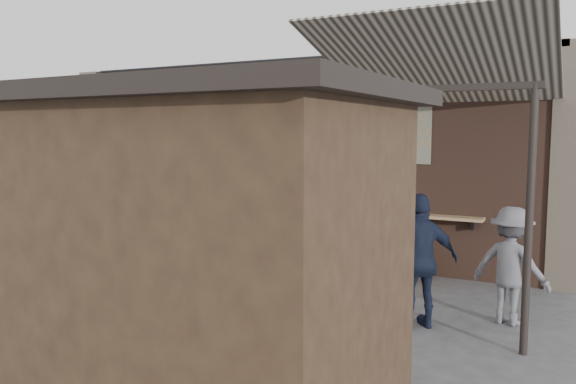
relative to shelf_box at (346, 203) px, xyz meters
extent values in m
plane|color=#474749|center=(-1.54, -2.30, -1.25)|extent=(70.00, 70.00, 0.00)
cube|color=brown|center=(-1.54, 0.40, 0.75)|extent=(10.00, 0.40, 4.00)
cube|color=#4C4238|center=(-6.74, 0.40, 0.75)|extent=(0.50, 0.50, 4.00)
cube|color=#4C4238|center=(3.66, 0.40, 0.75)|extent=(0.50, 0.50, 4.00)
cube|color=#9E7A51|center=(-1.54, 0.03, -0.15)|extent=(8.00, 0.32, 0.05)
cube|color=white|center=(0.00, 0.00, 0.00)|extent=(0.59, 0.30, 0.25)
cube|color=#963515|center=(-5.14, 0.18, 1.75)|extent=(1.50, 0.02, 2.00)
cube|color=#F1A20E|center=(-3.24, 0.18, 1.75)|extent=(1.50, 0.02, 2.00)
cube|color=#C23C18|center=(-1.24, 0.18, 1.75)|extent=(1.50, 0.02, 2.00)
cube|color=teal|center=(0.76, 0.18, 1.75)|extent=(1.50, 0.02, 2.00)
cylinder|color=black|center=(-1.54, 0.17, 2.73)|extent=(9.50, 0.06, 0.06)
imported|color=#90B0D2|center=(-4.98, -0.46, -0.32)|extent=(0.68, 0.45, 1.86)
imported|color=#281F24|center=(-3.70, -0.30, -0.40)|extent=(0.94, 0.80, 1.70)
imported|color=#161D32|center=(2.04, -2.55, -0.36)|extent=(1.09, 0.98, 1.78)
imported|color=slate|center=(3.08, -1.84, -0.46)|extent=(1.14, 0.82, 1.58)
imported|color=tan|center=(0.65, -1.15, -0.49)|extent=(0.88, 0.83, 1.52)
cube|color=black|center=(1.42, -6.34, 0.13)|extent=(2.59, 1.97, 2.76)
cube|color=black|center=(1.42, -6.34, 1.57)|extent=(2.90, 2.26, 0.12)
cube|color=gold|center=(1.44, -5.35, 0.75)|extent=(1.20, 0.07, 0.50)
cube|color=#473321|center=(1.44, -5.35, -0.24)|extent=(2.12, 0.15, 0.06)
cube|color=beige|center=(1.96, -1.40, 2.30)|extent=(3.20, 3.28, 0.97)
cube|color=#33261C|center=(1.96, 0.19, 2.70)|extent=(3.30, 0.08, 0.12)
cube|color=black|center=(1.96, -2.90, 1.83)|extent=(3.00, 0.08, 0.08)
cylinder|color=black|center=(0.56, -2.90, 0.30)|extent=(0.09, 0.09, 3.10)
cylinder|color=black|center=(3.36, -2.90, 0.30)|extent=(0.09, 0.09, 3.10)
camera|label=1|loc=(3.83, -9.71, 1.31)|focal=35.00mm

